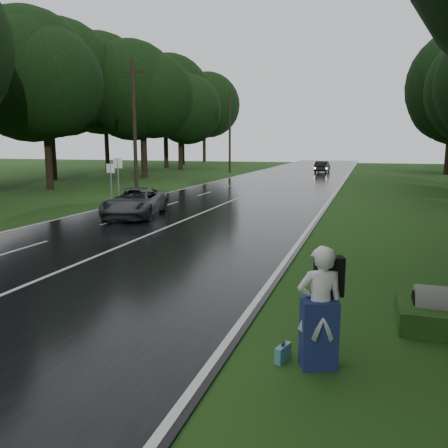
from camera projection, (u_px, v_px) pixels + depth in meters
The scene contains 15 objects.
ground at pixel (58, 273), 12.54m from camera, with size 160.00×160.00×0.00m, color #1F4213.
road at pixel (245, 195), 31.30m from camera, with size 12.00×140.00×0.04m, color black.
lane_center at pixel (245, 195), 31.29m from camera, with size 0.12×140.00×0.01m, color silver.
grey_car at pixel (135, 202), 22.04m from camera, with size 2.30×4.98×1.38m, color #434648.
far_car at pixel (322, 167), 56.39m from camera, with size 1.48×4.24×1.40m, color black.
hitchhiker at pixel (320, 311), 7.14m from camera, with size 0.85×0.82×2.00m.
suitcase at pixel (283, 353), 7.45m from camera, with size 0.11×0.39×0.27m, color teal.
utility_pole_mid at pixel (137, 192), 33.99m from camera, with size 1.80×0.28×9.63m, color black, non-canonical shape.
utility_pole_far at pixel (230, 173), 56.53m from camera, with size 1.80×0.28×9.77m, color black, non-canonical shape.
road_sign_a at pixel (112, 201), 28.36m from camera, with size 0.56×0.10×2.32m, color white, non-canonical shape.
road_sign_b at pixel (119, 200), 29.18m from camera, with size 0.64×0.10×2.65m, color white, non-canonical shape.
tree_left_d at pixel (51, 189), 35.61m from camera, with size 9.43×9.43×14.73m, color black, non-canonical shape.
tree_left_e at pixel (145, 178), 48.07m from camera, with size 9.85×9.85×15.39m, color black, non-canonical shape.
tree_left_f at pixel (181, 170), 62.98m from camera, with size 8.92×8.92×13.93m, color black, non-canonical shape.
tree_right_f at pixel (446, 174), 53.11m from camera, with size 9.49×9.49×14.82m, color black, non-canonical shape.
Camera 1 is at (8.06, -10.14, 3.54)m, focal length 36.24 mm.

